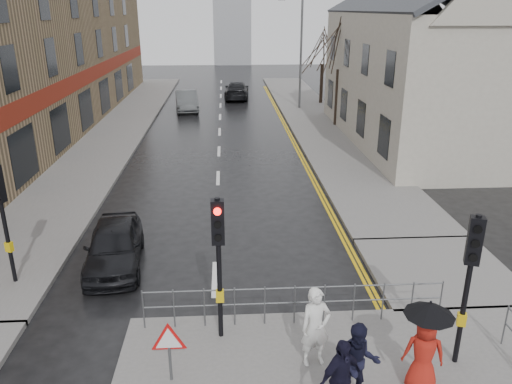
{
  "coord_description": "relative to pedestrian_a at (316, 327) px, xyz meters",
  "views": [
    {
      "loc": [
        0.42,
        -9.48,
        7.23
      ],
      "look_at": [
        1.28,
        4.58,
        2.03
      ],
      "focal_mm": 35.0,
      "sensor_mm": 36.0,
      "label": 1
    }
  ],
  "objects": [
    {
      "name": "street_lamp",
      "position": [
        3.63,
        28.85,
        3.68
      ],
      "size": [
        1.83,
        0.25,
        8.0
      ],
      "color": "#595B5E",
      "rests_on": "right_pavement"
    },
    {
      "name": "pedestrian_b",
      "position": [
        0.63,
        -1.09,
        -0.06
      ],
      "size": [
        0.85,
        0.68,
        1.66
      ],
      "primitive_type": "imported",
      "rotation": [
        0.0,
        0.0,
        -0.07
      ],
      "color": "black",
      "rests_on": "near_pavement"
    },
    {
      "name": "car_far",
      "position": [
        -0.81,
        33.84,
        -0.32
      ],
      "size": [
        2.23,
        4.97,
        1.41
      ],
      "primitive_type": "imported",
      "rotation": [
        0.0,
        0.0,
        3.09
      ],
      "color": "black",
      "rests_on": "ground"
    },
    {
      "name": "car_mid",
      "position": [
        -4.68,
        28.9,
        -0.29
      ],
      "size": [
        2.07,
        4.59,
        1.46
      ],
      "primitive_type": "imported",
      "rotation": [
        0.0,
        0.0,
        0.12
      ],
      "color": "#484B4D",
      "rests_on": "ground"
    },
    {
      "name": "building_right_cream",
      "position": [
        9.81,
        18.85,
        3.75
      ],
      "size": [
        9.0,
        16.4,
        10.1
      ],
      "color": "#B9B2A1",
      "rests_on": "ground"
    },
    {
      "name": "tree_far",
      "position": [
        5.82,
        30.85,
        3.4
      ],
      "size": [
        2.4,
        2.4,
        5.64
      ],
      "color": "#30241A",
      "rests_on": "right_pavement"
    },
    {
      "name": "pedestrian_d",
      "position": [
        0.2,
        -1.46,
        -0.07
      ],
      "size": [
        1.02,
        0.82,
        1.63
      ],
      "primitive_type": "imported",
      "rotation": [
        0.0,
        0.0,
        0.53
      ],
      "color": "black",
      "rests_on": "near_pavement"
    },
    {
      "name": "traffic_signal_far_left",
      "position": [
        -7.68,
        3.86,
        1.43
      ],
      "size": [
        0.34,
        0.33,
        3.4
      ],
      "color": "black",
      "rests_on": "left_pavement"
    },
    {
      "name": "car_parked",
      "position": [
        -5.14,
        4.85,
        -0.36
      ],
      "size": [
        1.97,
        4.04,
        1.33
      ],
      "primitive_type": "imported",
      "rotation": [
        0.0,
        0.0,
        0.1
      ],
      "color": "black",
      "rests_on": "ground"
    },
    {
      "name": "pedestrian_with_umbrella",
      "position": [
        1.96,
        -0.87,
        0.21
      ],
      "size": [
        0.96,
        0.96,
        1.97
      ],
      "color": "#A81D13",
      "rests_on": "near_pavement"
    },
    {
      "name": "traffic_signal_near_right",
      "position": [
        3.01,
        -0.15,
        1.43
      ],
      "size": [
        0.34,
        0.33,
        3.4
      ],
      "color": "black",
      "rests_on": "near_pavement"
    },
    {
      "name": "right_pavement",
      "position": [
        4.32,
        25.85,
        -0.96
      ],
      "size": [
        4.0,
        40.0,
        0.14
      ],
      "primitive_type": "cube",
      "color": "#605E5B",
      "rests_on": "ground"
    },
    {
      "name": "tree_near",
      "position": [
        5.32,
        22.85,
        4.11
      ],
      "size": [
        2.4,
        2.4,
        6.58
      ],
      "color": "#30241A",
      "rests_on": "right_pavement"
    },
    {
      "name": "pedestrian_a",
      "position": [
        0.0,
        0.0,
        0.0
      ],
      "size": [
        0.72,
        0.54,
        1.77
      ],
      "primitive_type": "imported",
      "rotation": [
        0.0,
        0.0,
        0.2
      ],
      "color": "silver",
      "rests_on": "near_pavement"
    },
    {
      "name": "left_pavement",
      "position": [
        -8.68,
        23.85,
        -0.96
      ],
      "size": [
        4.0,
        44.0,
        0.14
      ],
      "primitive_type": "cube",
      "color": "#605E5B",
      "rests_on": "ground"
    },
    {
      "name": "traffic_signal_near_left",
      "position": [
        -1.98,
        1.05,
        1.43
      ],
      "size": [
        0.28,
        0.27,
        3.4
      ],
      "color": "black",
      "rests_on": "near_pavement"
    },
    {
      "name": "warning_sign",
      "position": [
        -2.98,
        -0.35,
        0.02
      ],
      "size": [
        0.8,
        0.07,
        1.35
      ],
      "color": "#595B5E",
      "rests_on": "near_pavement"
    },
    {
      "name": "pavement_bridge_right",
      "position": [
        4.32,
        3.85,
        -0.96
      ],
      "size": [
        4.0,
        4.2,
        0.14
      ],
      "primitive_type": "cube",
      "color": "#605E5B",
      "rests_on": "ground"
    },
    {
      "name": "guard_railing_front",
      "position": [
        -0.23,
        1.45,
        -0.17
      ],
      "size": [
        7.14,
        0.04,
        1.0
      ],
      "color": "#595B5E",
      "rests_on": "near_pavement"
    },
    {
      "name": "ground",
      "position": [
        -2.18,
        0.85,
        -1.03
      ],
      "size": [
        120.0,
        120.0,
        0.0
      ],
      "primitive_type": "plane",
      "color": "black",
      "rests_on": "ground"
    },
    {
      "name": "building_left_terrace",
      "position": [
        -14.18,
        22.85,
        3.97
      ],
      "size": [
        8.0,
        42.0,
        10.0
      ],
      "primitive_type": "cube",
      "color": "#927754",
      "rests_on": "ground"
    }
  ]
}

